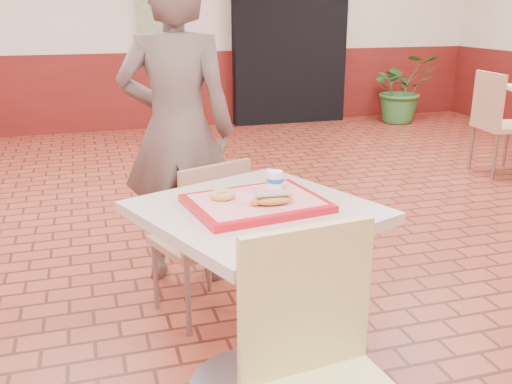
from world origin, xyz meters
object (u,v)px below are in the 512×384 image
object	(u,v)px
chair_main_back	(205,233)
customer	(177,131)
main_table	(256,272)
potted_plant	(402,88)
paper_cup	(275,181)
chair_main_front	(324,373)
serving_tray	(256,203)
chair_second_left	(497,118)
ring_donut	(222,195)
long_john_donut	(272,199)

from	to	relation	value
chair_main_back	customer	xyz separation A→B (m)	(-0.04, 0.53, 0.42)
main_table	potted_plant	xyz separation A→B (m)	(3.68, 5.15, -0.09)
paper_cup	chair_main_front	bearing A→B (deg)	-96.99
serving_tray	chair_second_left	bearing A→B (deg)	38.69
chair_main_front	chair_second_left	world-z (taller)	chair_second_left
main_table	chair_main_front	xyz separation A→B (m)	(0.01, -0.65, -0.03)
potted_plant	ring_donut	bearing A→B (deg)	-126.70
paper_cup	customer	bearing A→B (deg)	100.71
chair_second_left	paper_cup	bearing A→B (deg)	133.16
long_john_donut	potted_plant	bearing A→B (deg)	55.10
paper_cup	main_table	bearing A→B (deg)	-141.10
main_table	paper_cup	xyz separation A→B (m)	(0.10, 0.08, 0.34)
potted_plant	main_table	bearing A→B (deg)	-125.57
ring_donut	serving_tray	bearing A→B (deg)	-21.42
ring_donut	paper_cup	distance (m)	0.23
chair_main_front	customer	bearing A→B (deg)	86.84
customer	serving_tray	size ratio (longest dim) A/B	3.61
paper_cup	long_john_donut	bearing A→B (deg)	-112.52
chair_main_front	long_john_donut	world-z (taller)	chair_main_front
long_john_donut	chair_main_front	bearing A→B (deg)	-92.40
chair_main_front	long_john_donut	size ratio (longest dim) A/B	5.84
customer	chair_main_front	bearing A→B (deg)	109.27
paper_cup	chair_second_left	xyz separation A→B (m)	(3.08, 2.46, -0.36)
customer	serving_tray	distance (m)	1.20
ring_donut	potted_plant	bearing A→B (deg)	53.30
potted_plant	chair_main_back	bearing A→B (deg)	-129.92
main_table	potted_plant	size ratio (longest dim) A/B	0.88
main_table	ring_donut	world-z (taller)	ring_donut
customer	potted_plant	bearing A→B (deg)	-118.22
long_john_donut	paper_cup	bearing A→B (deg)	67.48
ring_donut	paper_cup	bearing A→B (deg)	9.37
chair_main_front	chair_main_back	bearing A→B (deg)	86.69
chair_second_left	potted_plant	distance (m)	2.65
chair_second_left	main_table	bearing A→B (deg)	133.17
chair_main_back	customer	bearing A→B (deg)	-106.61
chair_main_front	potted_plant	xyz separation A→B (m)	(3.67, 5.80, -0.06)
customer	main_table	bearing A→B (deg)	110.63
chair_main_back	customer	distance (m)	0.67
customer	ring_donut	bearing A→B (deg)	104.87
chair_main_front	chair_second_left	xyz separation A→B (m)	(3.17, 3.20, 0.02)
chair_second_left	long_john_donut	bearing A→B (deg)	134.32
paper_cup	chair_second_left	world-z (taller)	chair_second_left
chair_main_front	potted_plant	distance (m)	6.86
ring_donut	long_john_donut	distance (m)	0.20
potted_plant	paper_cup	bearing A→B (deg)	-125.24
main_table	chair_main_front	world-z (taller)	chair_main_front
paper_cup	potted_plant	size ratio (longest dim) A/B	0.08
chair_main_front	customer	size ratio (longest dim) A/B	0.53
chair_main_front	main_table	bearing A→B (deg)	84.34
chair_main_front	ring_donut	distance (m)	0.79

